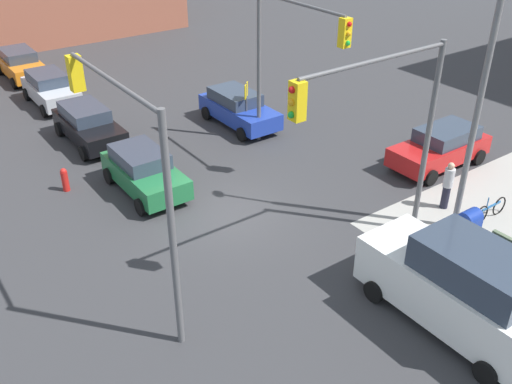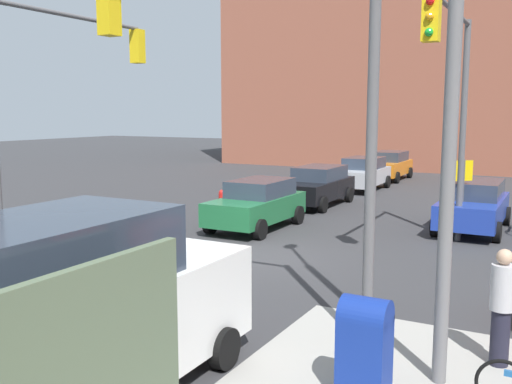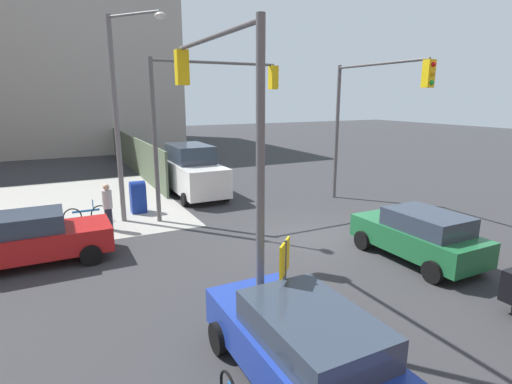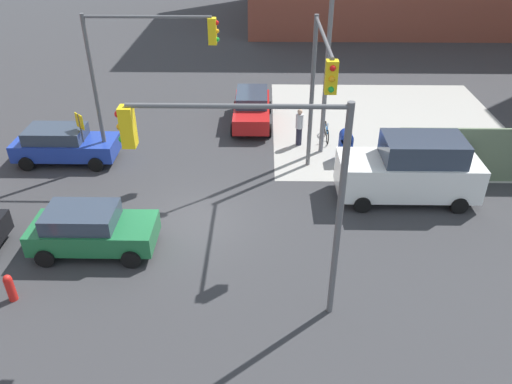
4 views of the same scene
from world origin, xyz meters
The scene contains 16 objects.
ground_plane centered at (0.00, 0.00, 0.00)m, with size 120.00×120.00×0.00m, color #333335.
sidewalk_corner centered at (9.00, 9.00, 0.01)m, with size 12.00×12.00×0.01m, color #9E9B93.
construction_fence centered at (16.95, 3.20, 1.20)m, with size 17.89×0.12×2.40m, color #56664C.
building_loft_east centered at (36.00, 8.56, 9.27)m, with size 20.00×24.00×18.53m.
traffic_signal_nw_corner centered at (-2.47, 4.50, 4.62)m, with size 5.35×0.36×6.50m.
traffic_signal_se_corner centered at (2.39, -4.50, 4.63)m, with size 5.54×0.36×6.50m.
traffic_signal_ne_corner centered at (4.50, 2.31, 4.64)m, with size 0.36×5.71×6.50m.
street_lamp_corner centered at (4.91, 5.58, 4.70)m, with size 2.29×1.73×8.00m.
warning_sign_two_way centered at (-5.40, 4.45, 1.64)m, with size 0.48×0.48×2.40m.
mailbox_blue centered at (6.20, 5.00, 0.76)m, with size 0.56×0.64×1.43m.
coupe_green centered at (-3.25, -1.73, 0.84)m, with size 4.14×2.02×1.62m.
coupe_red centered at (1.89, 9.04, 0.84)m, with size 2.02×4.44×1.62m.
sedan_blue centered at (-6.39, 4.67, 0.84)m, with size 4.47×2.02×1.62m.
van_white_delivery centered at (8.24, 1.80, 1.28)m, with size 5.40×2.32×2.62m.
pedestrian_crossing centered at (4.20, 6.50, 0.96)m, with size 0.36×0.36×1.83m.
bicycle_leaning_on_fence centered at (5.60, 7.20, 0.35)m, with size 0.05×1.75×0.97m.
Camera 3 is at (-11.41, 8.13, 4.99)m, focal length 28.00 mm.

